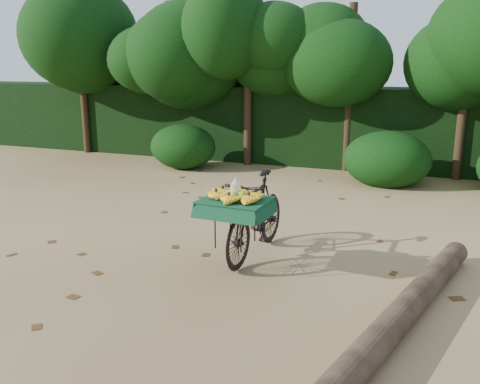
% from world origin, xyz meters
% --- Properties ---
extents(ground, '(80.00, 80.00, 0.00)m').
position_xyz_m(ground, '(0.00, 0.00, 0.00)').
color(ground, tan).
rests_on(ground, ground).
extents(vendor_bicycle, '(0.76, 1.78, 1.03)m').
position_xyz_m(vendor_bicycle, '(0.44, -0.31, 0.53)').
color(vendor_bicycle, black).
rests_on(vendor_bicycle, ground).
extents(fallen_log, '(1.13, 3.54, 0.26)m').
position_xyz_m(fallen_log, '(2.31, -1.36, 0.13)').
color(fallen_log, brown).
rests_on(fallen_log, ground).
extents(hedge_backdrop, '(26.00, 1.80, 1.80)m').
position_xyz_m(hedge_backdrop, '(0.00, 6.30, 0.90)').
color(hedge_backdrop, black).
rests_on(hedge_backdrop, ground).
extents(tree_row, '(14.50, 2.00, 4.00)m').
position_xyz_m(tree_row, '(-0.65, 5.50, 2.00)').
color(tree_row, black).
rests_on(tree_row, ground).
extents(bush_clumps, '(8.80, 1.70, 0.90)m').
position_xyz_m(bush_clumps, '(0.50, 4.30, 0.45)').
color(bush_clumps, black).
rests_on(bush_clumps, ground).
extents(leaf_litter, '(7.00, 7.30, 0.01)m').
position_xyz_m(leaf_litter, '(0.00, 0.65, 0.01)').
color(leaf_litter, '#523015').
rests_on(leaf_litter, ground).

